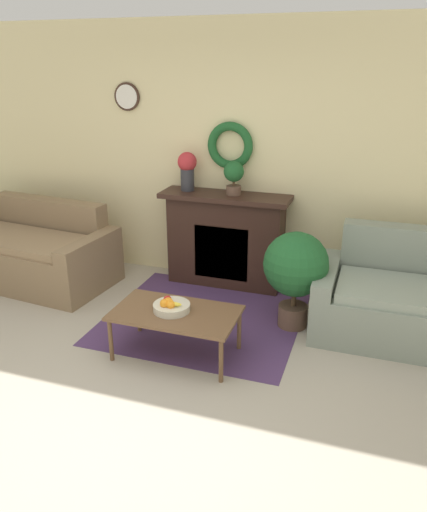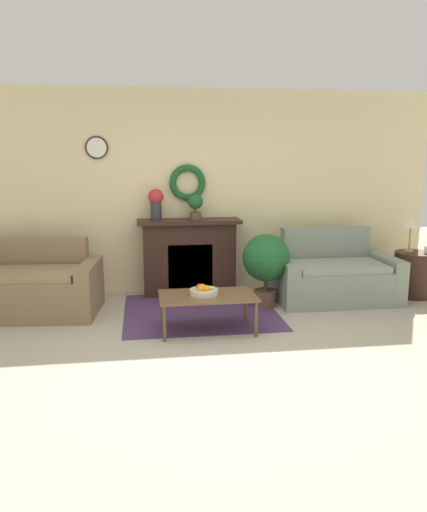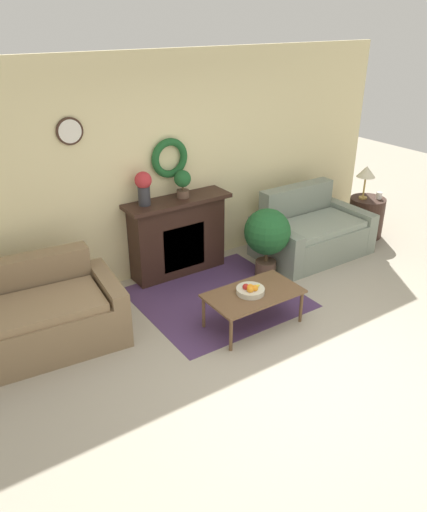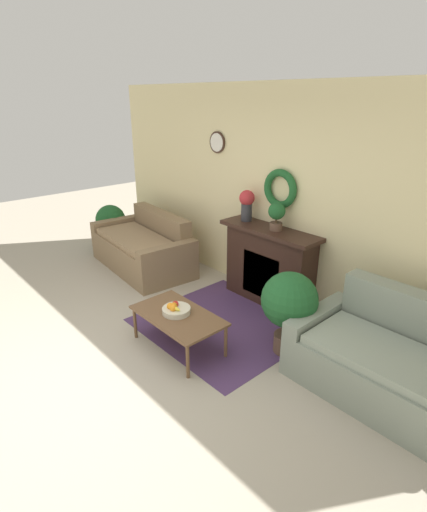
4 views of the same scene
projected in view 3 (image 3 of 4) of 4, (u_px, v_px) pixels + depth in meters
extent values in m
plane|color=#ADA38E|center=(304.00, 369.00, 4.76)|extent=(16.00, 16.00, 0.00)
cube|color=#4C335B|center=(218.00, 297.00, 5.94)|extent=(1.80, 1.68, 0.01)
cube|color=beige|center=(166.00, 167.00, 6.09)|extent=(6.80, 0.06, 2.70)
cylinder|color=#382319|center=(70.00, 131.00, 5.22)|extent=(0.29, 0.02, 0.29)
cylinder|color=white|center=(70.00, 131.00, 5.21)|extent=(0.25, 0.01, 0.25)
torus|color=#1E5628|center=(170.00, 158.00, 5.98)|extent=(0.48, 0.09, 0.48)
cube|color=#331E16|center=(178.00, 238.00, 6.33)|extent=(1.22, 0.34, 0.96)
cube|color=black|center=(184.00, 247.00, 6.24)|extent=(0.58, 0.02, 0.58)
cube|color=orange|center=(184.00, 253.00, 6.27)|extent=(0.47, 0.01, 0.32)
cube|color=#331E16|center=(178.00, 201.00, 6.08)|extent=(1.36, 0.41, 0.05)
cube|color=#846B4C|center=(32.00, 334.00, 4.87)|extent=(1.52, 0.86, 0.47)
cube|color=#846B4C|center=(21.00, 295.00, 5.15)|extent=(1.47, 0.34, 0.85)
cube|color=#846B4C|center=(109.00, 302.00, 5.27)|extent=(0.26, 0.94, 0.61)
cube|color=#917554|center=(28.00, 310.00, 4.75)|extent=(1.46, 0.79, 0.08)
cube|color=gray|center=(317.00, 242.00, 6.85)|extent=(1.19, 0.75, 0.43)
cube|color=gray|center=(295.00, 216.00, 7.10)|extent=(1.19, 0.21, 0.90)
cube|color=gray|center=(275.00, 247.00, 6.56)|extent=(0.17, 0.96, 0.57)
cube|color=gray|center=(347.00, 225.00, 7.23)|extent=(0.17, 0.96, 0.57)
cube|color=gray|center=(319.00, 225.00, 6.73)|extent=(1.14, 0.69, 0.08)
cube|color=brown|center=(253.00, 294.00, 5.27)|extent=(1.02, 0.58, 0.03)
cylinder|color=brown|center=(231.00, 335.00, 4.94)|extent=(0.04, 0.04, 0.37)
cylinder|color=brown|center=(301.00, 307.00, 5.40)|extent=(0.04, 0.04, 0.37)
cylinder|color=brown|center=(204.00, 312.00, 5.31)|extent=(0.04, 0.04, 0.37)
cylinder|color=brown|center=(271.00, 288.00, 5.78)|extent=(0.04, 0.04, 0.37)
cylinder|color=beige|center=(250.00, 291.00, 5.24)|extent=(0.30, 0.30, 0.06)
sphere|color=#B2231E|center=(246.00, 287.00, 5.21)|extent=(0.07, 0.07, 0.07)
sphere|color=orange|center=(250.00, 289.00, 5.16)|extent=(0.08, 0.08, 0.08)
sphere|color=orange|center=(255.00, 288.00, 5.18)|extent=(0.07, 0.07, 0.07)
sphere|color=orange|center=(250.00, 288.00, 5.19)|extent=(0.08, 0.08, 0.08)
ellipsoid|color=yellow|center=(254.00, 287.00, 5.19)|extent=(0.17, 0.06, 0.04)
cylinder|color=#331E16|center=(366.00, 217.00, 7.46)|extent=(0.52, 0.52, 0.59)
cylinder|color=#B28E42|center=(363.00, 198.00, 7.34)|extent=(0.12, 0.12, 0.02)
cylinder|color=#B28E42|center=(364.00, 187.00, 7.26)|extent=(0.03, 0.03, 0.31)
cone|color=beige|center=(366.00, 171.00, 7.16)|extent=(0.27, 0.27, 0.16)
cylinder|color=silver|center=(379.00, 196.00, 7.30)|extent=(0.08, 0.08, 0.10)
cylinder|color=#2D2D33|center=(144.00, 196.00, 5.83)|extent=(0.14, 0.14, 0.23)
sphere|color=#B72D33|center=(143.00, 180.00, 5.75)|extent=(0.20, 0.20, 0.20)
cylinder|color=brown|center=(183.00, 194.00, 6.10)|extent=(0.15, 0.15, 0.09)
cylinder|color=#4C3823|center=(183.00, 188.00, 6.07)|extent=(0.02, 0.02, 0.06)
sphere|color=#1E5628|center=(182.00, 179.00, 6.02)|extent=(0.21, 0.21, 0.21)
cylinder|color=brown|center=(265.00, 268.00, 6.40)|extent=(0.27, 0.27, 0.21)
cylinder|color=#4C3823|center=(266.00, 255.00, 6.32)|extent=(0.04, 0.04, 0.16)
sphere|color=#1E5628|center=(267.00, 232.00, 6.17)|extent=(0.58, 0.58, 0.58)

